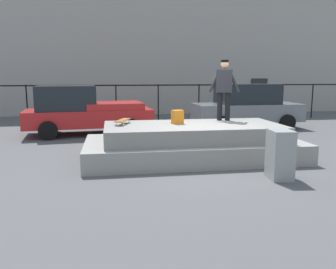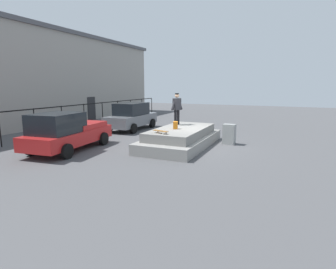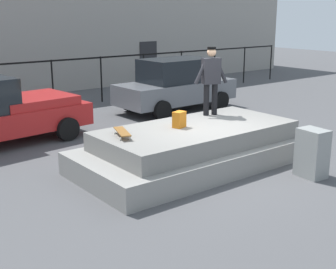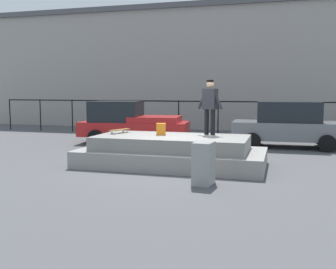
{
  "view_description": "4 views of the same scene",
  "coord_description": "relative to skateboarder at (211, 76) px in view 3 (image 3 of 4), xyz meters",
  "views": [
    {
      "loc": [
        -2.23,
        -8.44,
        2.14
      ],
      "look_at": [
        -0.62,
        1.55,
        0.46
      ],
      "focal_mm": 37.75,
      "sensor_mm": 36.0,
      "label": 1
    },
    {
      "loc": [
        -12.6,
        -4.42,
        2.98
      ],
      "look_at": [
        -0.3,
        1.06,
        0.55
      ],
      "focal_mm": 29.16,
      "sensor_mm": 36.0,
      "label": 2
    },
    {
      "loc": [
        -6.82,
        -7.05,
        3.39
      ],
      "look_at": [
        -0.09,
        1.53,
        0.46
      ],
      "focal_mm": 48.99,
      "sensor_mm": 36.0,
      "label": 3
    },
    {
      "loc": [
        3.01,
        -10.96,
        2.28
      ],
      "look_at": [
        -0.56,
        1.42,
        0.82
      ],
      "focal_mm": 42.41,
      "sensor_mm": 36.0,
      "label": 4
    }
  ],
  "objects": [
    {
      "name": "skateboarder",
      "position": [
        0.0,
        0.0,
        0.0
      ],
      "size": [
        0.86,
        0.39,
        1.67
      ],
      "color": "black",
      "rests_on": "concrete_ledge"
    },
    {
      "name": "ground_plane",
      "position": [
        -0.88,
        -1.07,
        -1.87
      ],
      "size": [
        60.0,
        60.0,
        0.0
      ],
      "primitive_type": "plane",
      "color": "#4C4C4F"
    },
    {
      "name": "backpack",
      "position": [
        -1.41,
        -0.5,
        -0.78
      ],
      "size": [
        0.33,
        0.27,
        0.36
      ],
      "primitive_type": "cube",
      "rotation": [
        0.0,
        0.0,
        0.3
      ],
      "color": "orange",
      "rests_on": "concrete_ledge"
    },
    {
      "name": "car_grey_sedan_mid",
      "position": [
        2.4,
        4.31,
        -0.95
      ],
      "size": [
        4.37,
        2.09,
        1.82
      ],
      "color": "slate",
      "rests_on": "ground_plane"
    },
    {
      "name": "skateboard",
      "position": [
        -2.83,
        -0.38,
        -0.86
      ],
      "size": [
        0.46,
        0.82,
        0.12
      ],
      "color": "brown",
      "rests_on": "concrete_ledge"
    },
    {
      "name": "concrete_ledge",
      "position": [
        -1.04,
        -0.66,
        -1.46
      ],
      "size": [
        5.53,
        2.64,
        0.9
      ],
      "color": "gray",
      "rests_on": "ground_plane"
    },
    {
      "name": "fence_row",
      "position": [
        -0.88,
        7.29,
        -0.65
      ],
      "size": [
        24.06,
        0.06,
        1.75
      ],
      "color": "black",
      "rests_on": "ground_plane"
    },
    {
      "name": "utility_box",
      "position": [
        0.35,
        -2.76,
        -1.35
      ],
      "size": [
        0.49,
        0.64,
        1.03
      ],
      "primitive_type": "cube",
      "rotation": [
        0.0,
        0.0,
        -0.09
      ],
      "color": "gray",
      "rests_on": "ground_plane"
    }
  ]
}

